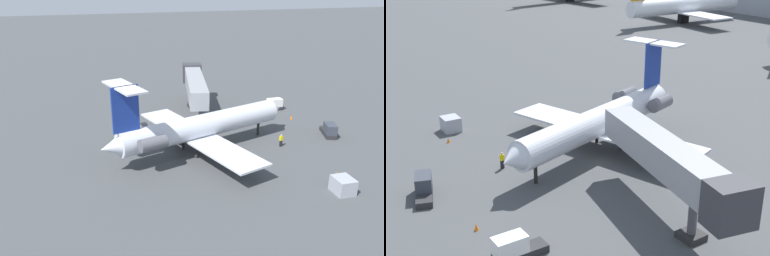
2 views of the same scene
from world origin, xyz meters
TOP-DOWN VIEW (x-y plane):
  - ground_plane at (0.00, 0.00)m, footprint 400.00×400.00m
  - regional_jet at (-1.38, 2.51)m, footprint 22.89×26.65m
  - jet_bridge at (13.46, -1.50)m, footprint 18.91×7.05m
  - ground_crew_marshaller at (-3.03, -8.39)m, footprint 0.34×0.45m
  - baggage_tug_lead at (-1.65, -16.66)m, footprint 4.24×2.64m
  - baggage_tug_trailing at (11.15, -14.44)m, footprint 1.45×4.02m
  - cargo_container_uld at (-15.67, -8.72)m, footprint 2.29×1.99m
  - traffic_cone_near at (-12.40, -10.32)m, footprint 0.36×0.36m
  - traffic_cone_mid at (6.12, -15.19)m, footprint 0.36×0.36m

SIDE VIEW (x-z plane):
  - ground_plane at x=0.00m, z-range -0.10..0.00m
  - traffic_cone_near at x=-12.40m, z-range 0.00..0.55m
  - traffic_cone_mid at x=6.12m, z-range 0.00..0.55m
  - baggage_tug_lead at x=-1.65m, z-range -0.11..1.79m
  - baggage_tug_trailing at x=11.15m, z-range -0.11..1.79m
  - cargo_container_uld at x=-15.67m, z-range 0.00..1.68m
  - ground_crew_marshaller at x=-3.03m, z-range 0.01..1.70m
  - regional_jet at x=-1.38m, z-range -1.65..8.42m
  - jet_bridge at x=13.46m, z-range 1.62..8.24m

